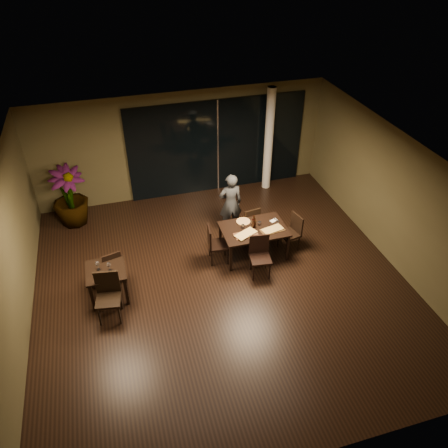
% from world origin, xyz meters
% --- Properties ---
extents(ground, '(8.00, 8.00, 0.00)m').
position_xyz_m(ground, '(0.00, 0.00, 0.00)').
color(ground, black).
rests_on(ground, ground).
extents(wall_back, '(8.00, 0.10, 3.00)m').
position_xyz_m(wall_back, '(0.00, 4.05, 1.50)').
color(wall_back, '#484226').
rests_on(wall_back, ground).
extents(wall_front, '(8.00, 0.10, 3.00)m').
position_xyz_m(wall_front, '(0.00, -4.05, 1.50)').
color(wall_front, '#484226').
rests_on(wall_front, ground).
extents(wall_left, '(0.10, 8.00, 3.00)m').
position_xyz_m(wall_left, '(-4.05, 0.00, 1.50)').
color(wall_left, '#484226').
rests_on(wall_left, ground).
extents(wall_right, '(0.10, 8.00, 3.00)m').
position_xyz_m(wall_right, '(4.05, 0.00, 1.50)').
color(wall_right, '#484226').
rests_on(wall_right, ground).
extents(ceiling, '(8.00, 8.00, 0.04)m').
position_xyz_m(ceiling, '(0.00, 0.00, 3.02)').
color(ceiling, silver).
rests_on(ceiling, wall_back).
extents(window_panel, '(5.00, 0.06, 2.70)m').
position_xyz_m(window_panel, '(1.00, 3.96, 1.35)').
color(window_panel, black).
rests_on(window_panel, ground).
extents(column, '(0.24, 0.24, 3.00)m').
position_xyz_m(column, '(2.40, 3.65, 1.50)').
color(column, white).
rests_on(column, ground).
extents(main_table, '(1.50, 1.00, 0.75)m').
position_xyz_m(main_table, '(1.00, 0.80, 0.68)').
color(main_table, black).
rests_on(main_table, ground).
extents(side_table, '(0.80, 0.80, 0.75)m').
position_xyz_m(side_table, '(-2.40, 0.30, 0.62)').
color(side_table, black).
rests_on(side_table, ground).
extents(chair_main_far, '(0.48, 0.48, 0.91)m').
position_xyz_m(chair_main_far, '(1.13, 1.41, 0.51)').
color(chair_main_far, black).
rests_on(chair_main_far, ground).
extents(chair_main_near, '(0.50, 0.50, 0.96)m').
position_xyz_m(chair_main_near, '(0.92, 0.15, 0.54)').
color(chair_main_near, black).
rests_on(chair_main_near, ground).
extents(chair_main_left, '(0.50, 0.50, 0.97)m').
position_xyz_m(chair_main_left, '(0.05, 0.80, 0.54)').
color(chair_main_left, black).
rests_on(chair_main_left, ground).
extents(chair_main_right, '(0.52, 0.52, 0.93)m').
position_xyz_m(chair_main_right, '(1.96, 0.76, 0.52)').
color(chair_main_right, black).
rests_on(chair_main_right, ground).
extents(chair_side_far, '(0.50, 0.50, 0.89)m').
position_xyz_m(chair_side_far, '(-2.28, 0.71, 0.49)').
color(chair_side_far, black).
rests_on(chair_side_far, ground).
extents(chair_side_near, '(0.55, 0.55, 1.04)m').
position_xyz_m(chair_side_near, '(-2.41, -0.22, 0.58)').
color(chair_side_near, black).
rests_on(chair_side_near, ground).
extents(diner, '(0.55, 0.37, 1.62)m').
position_xyz_m(diner, '(0.76, 1.88, 0.81)').
color(diner, '#2B2D30').
rests_on(diner, ground).
extents(potted_plant, '(1.14, 1.14, 1.60)m').
position_xyz_m(potted_plant, '(-3.09, 3.32, 0.80)').
color(potted_plant, '#1A4517').
rests_on(potted_plant, ground).
extents(pizza_board_left, '(0.56, 0.31, 0.01)m').
position_xyz_m(pizza_board_left, '(0.74, 0.62, 0.76)').
color(pizza_board_left, '#4D2B19').
rests_on(pizza_board_left, main_table).
extents(pizza_board_right, '(0.58, 0.36, 0.01)m').
position_xyz_m(pizza_board_right, '(1.38, 0.61, 0.76)').
color(pizza_board_right, '#4B3218').
rests_on(pizza_board_right, main_table).
extents(oblong_pizza_left, '(0.55, 0.42, 0.02)m').
position_xyz_m(oblong_pizza_left, '(0.74, 0.62, 0.77)').
color(oblong_pizza_left, maroon).
rests_on(oblong_pizza_left, pizza_board_left).
extents(oblong_pizza_right, '(0.51, 0.32, 0.02)m').
position_xyz_m(oblong_pizza_right, '(1.38, 0.61, 0.77)').
color(oblong_pizza_right, maroon).
rests_on(oblong_pizza_right, pizza_board_right).
extents(round_pizza, '(0.32, 0.32, 0.01)m').
position_xyz_m(round_pizza, '(0.84, 1.12, 0.76)').
color(round_pizza, '#AF2C13').
rests_on(round_pizza, main_table).
extents(bottle_a, '(0.07, 0.07, 0.34)m').
position_xyz_m(bottle_a, '(0.98, 0.82, 0.92)').
color(bottle_a, black).
rests_on(bottle_a, main_table).
extents(bottle_b, '(0.06, 0.06, 0.28)m').
position_xyz_m(bottle_b, '(1.02, 0.83, 0.89)').
color(bottle_b, black).
rests_on(bottle_b, main_table).
extents(bottle_c, '(0.07, 0.07, 0.31)m').
position_xyz_m(bottle_c, '(1.02, 0.87, 0.90)').
color(bottle_c, black).
rests_on(bottle_c, main_table).
extents(tumbler_left, '(0.07, 0.07, 0.09)m').
position_xyz_m(tumbler_left, '(0.76, 0.89, 0.79)').
color(tumbler_left, white).
rests_on(tumbler_left, main_table).
extents(tumbler_right, '(0.07, 0.07, 0.09)m').
position_xyz_m(tumbler_right, '(1.17, 0.90, 0.79)').
color(tumbler_right, white).
rests_on(tumbler_right, main_table).
extents(napkin_near, '(0.20, 0.15, 0.01)m').
position_xyz_m(napkin_near, '(1.54, 0.74, 0.76)').
color(napkin_near, white).
rests_on(napkin_near, main_table).
extents(napkin_far, '(0.20, 0.16, 0.01)m').
position_xyz_m(napkin_far, '(1.55, 0.96, 0.76)').
color(napkin_far, white).
rests_on(napkin_far, main_table).
extents(wine_glass_a, '(0.09, 0.09, 0.20)m').
position_xyz_m(wine_glass_a, '(-2.53, 0.34, 0.85)').
color(wine_glass_a, white).
rests_on(wine_glass_a, side_table).
extents(wine_glass_b, '(0.09, 0.09, 0.20)m').
position_xyz_m(wine_glass_b, '(-2.31, 0.25, 0.85)').
color(wine_glass_b, white).
rests_on(wine_glass_b, side_table).
extents(side_napkin, '(0.18, 0.11, 0.01)m').
position_xyz_m(side_napkin, '(-2.36, 0.10, 0.76)').
color(side_napkin, white).
rests_on(side_napkin, side_table).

